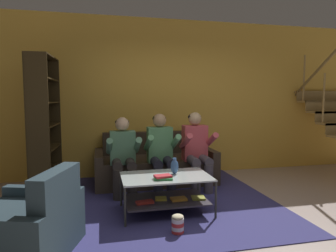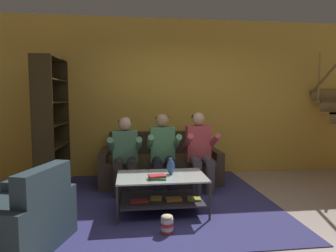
{
  "view_description": "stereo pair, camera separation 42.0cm",
  "coord_description": "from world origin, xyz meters",
  "px_view_note": "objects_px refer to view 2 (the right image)",
  "views": [
    {
      "loc": [
        -1.26,
        -3.1,
        1.45
      ],
      "look_at": [
        -0.32,
        1.03,
        1.05
      ],
      "focal_mm": 32.0,
      "sensor_mm": 36.0,
      "label": 1
    },
    {
      "loc": [
        -0.85,
        -3.17,
        1.45
      ],
      "look_at": [
        -0.32,
        1.03,
        1.05
      ],
      "focal_mm": 32.0,
      "sensor_mm": 36.0,
      "label": 2
    }
  ],
  "objects_px": {
    "coffee_table": "(162,188)",
    "book_stack": "(157,177)",
    "person_seated_middle": "(163,149)",
    "person_seated_left": "(125,152)",
    "bookshelf": "(49,134)",
    "person_seated_right": "(200,148)",
    "armchair": "(16,222)",
    "vase": "(171,167)",
    "couch": "(160,165)",
    "popcorn_tub": "(167,224)"
  },
  "relations": [
    {
      "from": "person_seated_middle",
      "to": "person_seated_left",
      "type": "bearing_deg",
      "value": -179.55
    },
    {
      "from": "coffee_table",
      "to": "popcorn_tub",
      "type": "height_order",
      "value": "coffee_table"
    },
    {
      "from": "armchair",
      "to": "popcorn_tub",
      "type": "xyz_separation_m",
      "value": [
        1.47,
        0.15,
        -0.17
      ]
    },
    {
      "from": "bookshelf",
      "to": "armchair",
      "type": "relative_size",
      "value": 1.82
    },
    {
      "from": "couch",
      "to": "person_seated_left",
      "type": "relative_size",
      "value": 1.74
    },
    {
      "from": "person_seated_middle",
      "to": "person_seated_right",
      "type": "distance_m",
      "value": 0.58
    },
    {
      "from": "person_seated_middle",
      "to": "coffee_table",
      "type": "xyz_separation_m",
      "value": [
        -0.11,
        -0.87,
        -0.35
      ]
    },
    {
      "from": "person_seated_middle",
      "to": "book_stack",
      "type": "distance_m",
      "value": 1.04
    },
    {
      "from": "person_seated_right",
      "to": "armchair",
      "type": "distance_m",
      "value": 2.73
    },
    {
      "from": "couch",
      "to": "person_seated_middle",
      "type": "height_order",
      "value": "person_seated_middle"
    },
    {
      "from": "person_seated_left",
      "to": "coffee_table",
      "type": "relative_size",
      "value": 1.04
    },
    {
      "from": "person_seated_right",
      "to": "vase",
      "type": "relative_size",
      "value": 5.84
    },
    {
      "from": "coffee_table",
      "to": "person_seated_left",
      "type": "bearing_deg",
      "value": 118.39
    },
    {
      "from": "bookshelf",
      "to": "couch",
      "type": "bearing_deg",
      "value": 7.34
    },
    {
      "from": "coffee_table",
      "to": "person_seated_middle",
      "type": "bearing_deg",
      "value": 82.86
    },
    {
      "from": "book_stack",
      "to": "armchair",
      "type": "distance_m",
      "value": 1.55
    },
    {
      "from": "coffee_table",
      "to": "bookshelf",
      "type": "relative_size",
      "value": 0.53
    },
    {
      "from": "person_seated_left",
      "to": "bookshelf",
      "type": "distance_m",
      "value": 1.26
    },
    {
      "from": "person_seated_left",
      "to": "person_seated_right",
      "type": "bearing_deg",
      "value": 0.3
    },
    {
      "from": "person_seated_middle",
      "to": "vase",
      "type": "distance_m",
      "value": 0.82
    },
    {
      "from": "person_seated_right",
      "to": "armchair",
      "type": "relative_size",
      "value": 1.08
    },
    {
      "from": "person_seated_middle",
      "to": "bookshelf",
      "type": "relative_size",
      "value": 0.58
    },
    {
      "from": "coffee_table",
      "to": "vase",
      "type": "relative_size",
      "value": 5.29
    },
    {
      "from": "couch",
      "to": "vase",
      "type": "bearing_deg",
      "value": -89.47
    },
    {
      "from": "bookshelf",
      "to": "armchair",
      "type": "xyz_separation_m",
      "value": [
        0.19,
        -1.95,
        -0.62
      ]
    },
    {
      "from": "book_stack",
      "to": "popcorn_tub",
      "type": "distance_m",
      "value": 0.61
    },
    {
      "from": "coffee_table",
      "to": "book_stack",
      "type": "relative_size",
      "value": 4.5
    },
    {
      "from": "person_seated_left",
      "to": "person_seated_middle",
      "type": "bearing_deg",
      "value": 0.45
    },
    {
      "from": "couch",
      "to": "person_seated_left",
      "type": "xyz_separation_m",
      "value": [
        -0.58,
        -0.56,
        0.35
      ]
    },
    {
      "from": "person_seated_right",
      "to": "popcorn_tub",
      "type": "height_order",
      "value": "person_seated_right"
    },
    {
      "from": "vase",
      "to": "bookshelf",
      "type": "distance_m",
      "value": 2.14
    },
    {
      "from": "couch",
      "to": "armchair",
      "type": "relative_size",
      "value": 1.77
    },
    {
      "from": "armchair",
      "to": "person_seated_middle",
      "type": "bearing_deg",
      "value": 45.68
    },
    {
      "from": "person_seated_right",
      "to": "bookshelf",
      "type": "bearing_deg",
      "value": 172.18
    },
    {
      "from": "couch",
      "to": "person_seated_left",
      "type": "height_order",
      "value": "person_seated_left"
    },
    {
      "from": "person_seated_left",
      "to": "armchair",
      "type": "height_order",
      "value": "person_seated_left"
    },
    {
      "from": "vase",
      "to": "book_stack",
      "type": "height_order",
      "value": "vase"
    },
    {
      "from": "book_stack",
      "to": "person_seated_middle",
      "type": "bearing_deg",
      "value": 79.95
    },
    {
      "from": "coffee_table",
      "to": "vase",
      "type": "height_order",
      "value": "vase"
    },
    {
      "from": "person_seated_left",
      "to": "bookshelf",
      "type": "relative_size",
      "value": 0.56
    },
    {
      "from": "person_seated_right",
      "to": "coffee_table",
      "type": "distance_m",
      "value": 1.17
    },
    {
      "from": "book_stack",
      "to": "armchair",
      "type": "bearing_deg",
      "value": -156.67
    },
    {
      "from": "person_seated_left",
      "to": "popcorn_tub",
      "type": "xyz_separation_m",
      "value": [
        0.46,
        -1.47,
        -0.53
      ]
    },
    {
      "from": "person_seated_left",
      "to": "person_seated_middle",
      "type": "xyz_separation_m",
      "value": [
        0.58,
        0.0,
        0.02
      ]
    },
    {
      "from": "coffee_table",
      "to": "armchair",
      "type": "bearing_deg",
      "value": -153.06
    },
    {
      "from": "book_stack",
      "to": "vase",
      "type": "bearing_deg",
      "value": 46.69
    },
    {
      "from": "coffee_table",
      "to": "book_stack",
      "type": "distance_m",
      "value": 0.24
    },
    {
      "from": "person_seated_left",
      "to": "armchair",
      "type": "bearing_deg",
      "value": -121.86
    },
    {
      "from": "person_seated_left",
      "to": "coffee_table",
      "type": "height_order",
      "value": "person_seated_left"
    },
    {
      "from": "person_seated_right",
      "to": "person_seated_left",
      "type": "bearing_deg",
      "value": -179.7
    }
  ]
}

